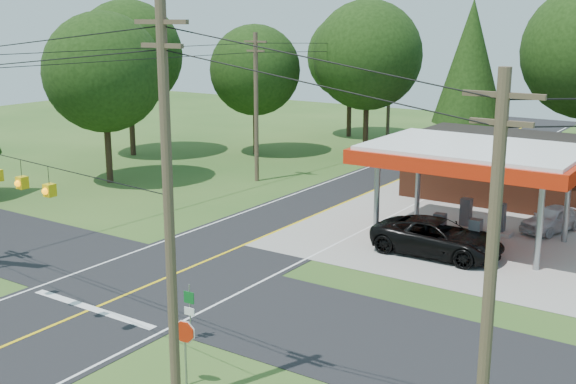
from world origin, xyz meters
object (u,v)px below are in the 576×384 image
Objects in this scene: suv_car at (437,238)px; octagonal_stop_sign at (185,337)px; sedan_car at (552,219)px; gas_canopy at (474,158)px.

octagonal_stop_sign is (-1.50, -16.01, 0.74)m from suv_car.
sedan_car is at bearing -27.37° from suv_car.
gas_canopy is at bearing -107.54° from sedan_car.
sedan_car is at bearing 77.74° from octagonal_stop_sign.
suv_car is 1.54× the size of sedan_car.
suv_car is (-0.50, -3.00, -3.41)m from gas_canopy.
sedan_car is (3.50, 7.00, -0.18)m from suv_car.
suv_car is at bearing 84.65° from octagonal_stop_sign.
octagonal_stop_sign reaches higher than suv_car.
sedan_car is at bearing 53.13° from gas_canopy.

